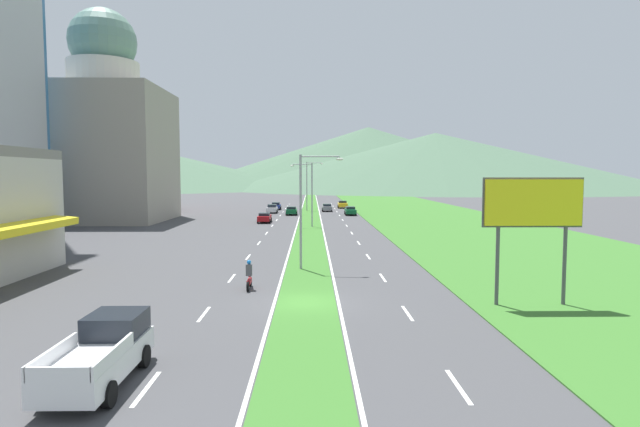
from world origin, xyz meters
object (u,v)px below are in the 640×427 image
at_px(car_5, 327,207).
at_px(pickup_truck_0, 102,353).
at_px(billboard_roadside, 533,209).
at_px(street_lamp_far, 309,183).
at_px(car_4, 264,217).
at_px(car_0, 272,209).
at_px(street_lamp_mid, 309,190).
at_px(car_6, 292,211).
at_px(motorcycle_rider, 249,277).
at_px(car_1, 350,211).
at_px(car_2, 276,206).
at_px(car_3, 343,204).
at_px(street_lamp_near, 306,203).

distance_m(car_5, pickup_truck_0, 81.79).
bearing_deg(billboard_roadside, street_lamp_far, 99.54).
bearing_deg(car_4, car_0, 1.01).
bearing_deg(street_lamp_mid, car_0, 105.22).
bearing_deg(street_lamp_mid, car_6, 98.71).
bearing_deg(motorcycle_rider, car_4, 4.02).
relative_size(car_1, car_5, 1.13).
xyz_separation_m(car_2, car_5, (10.10, -4.91, -0.02)).
bearing_deg(car_3, car_1, 0.64).
bearing_deg(street_lamp_far, car_0, -141.45).
distance_m(street_lamp_mid, billboard_roadside, 43.25).
xyz_separation_m(street_lamp_far, pickup_truck_0, (-6.48, -82.10, -4.47)).
bearing_deg(street_lamp_near, street_lamp_far, 90.13).
bearing_deg(car_6, billboard_roadside, -166.41).
relative_size(street_lamp_far, car_6, 2.20).
xyz_separation_m(car_1, car_6, (-10.24, 0.37, -0.01)).
relative_size(street_lamp_mid, car_4, 1.90).
bearing_deg(street_lamp_near, car_1, 82.09).
bearing_deg(street_lamp_far, car_2, 148.84).
height_order(car_0, car_2, car_0).
height_order(car_4, car_5, car_4).
relative_size(street_lamp_near, car_1, 1.80).
height_order(billboard_roadside, car_4, billboard_roadside).
height_order(car_1, car_3, car_3).
bearing_deg(car_6, car_4, 166.71).
bearing_deg(car_6, motorcycle_rider, 179.70).
distance_m(street_lamp_near, car_4, 38.28).
distance_m(car_0, car_6, 5.89).
height_order(car_1, car_6, car_1).
relative_size(street_lamp_mid, car_0, 2.07).
bearing_deg(car_6, street_lamp_far, -16.60).
relative_size(car_2, car_5, 0.98).
relative_size(car_5, motorcycle_rider, 2.08).
bearing_deg(car_6, pickup_truck_0, 177.20).
bearing_deg(street_lamp_near, car_6, 93.40).
bearing_deg(car_0, car_6, -140.76).
bearing_deg(car_4, car_5, -22.89).
bearing_deg(street_lamp_mid, car_5, 83.80).
xyz_separation_m(street_lamp_mid, car_5, (3.25, 29.90, -4.22)).
xyz_separation_m(car_2, pickup_truck_0, (0.11, -86.09, 0.23)).
bearing_deg(car_4, street_lamp_mid, -134.82).
bearing_deg(pickup_truck_0, street_lamp_near, -18.02).
distance_m(car_2, car_3, 14.44).
relative_size(car_3, car_4, 0.99).
xyz_separation_m(car_3, pickup_truck_0, (-13.57, -90.70, 0.19)).
xyz_separation_m(street_lamp_far, car_2, (-6.60, 3.99, -4.70)).
height_order(street_lamp_near, car_4, street_lamp_near).
relative_size(billboard_roadside, car_1, 1.45).
bearing_deg(car_2, car_1, -135.71).
relative_size(billboard_roadside, car_5, 1.64).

